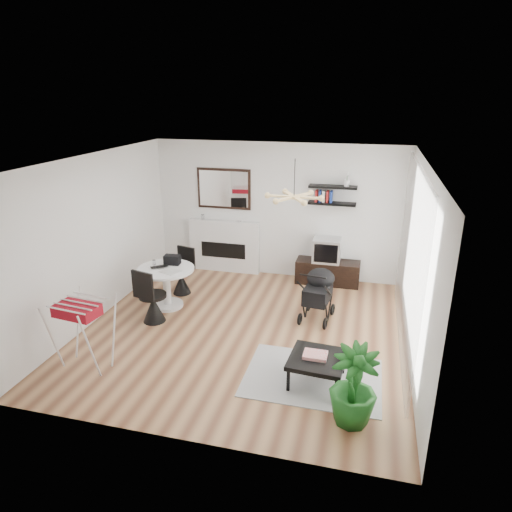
% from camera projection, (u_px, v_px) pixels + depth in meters
% --- Properties ---
extents(floor, '(5.00, 5.00, 0.00)m').
position_uv_depth(floor, '(244.00, 331.00, 7.29)').
color(floor, brown).
rests_on(floor, ground).
extents(ceiling, '(5.00, 5.00, 0.00)m').
position_uv_depth(ceiling, '(242.00, 160.00, 6.37)').
color(ceiling, white).
rests_on(ceiling, wall_back).
extents(wall_back, '(5.00, 0.00, 5.00)m').
position_uv_depth(wall_back, '(277.00, 211.00, 9.11)').
color(wall_back, white).
rests_on(wall_back, floor).
extents(wall_left, '(0.00, 5.00, 5.00)m').
position_uv_depth(wall_left, '(95.00, 239.00, 7.41)').
color(wall_left, white).
rests_on(wall_left, floor).
extents(wall_right, '(0.00, 5.00, 5.00)m').
position_uv_depth(wall_right, '(418.00, 266.00, 6.25)').
color(wall_right, white).
rests_on(wall_right, floor).
extents(sheer_curtain, '(0.04, 3.60, 2.60)m').
position_uv_depth(sheer_curtain, '(410.00, 260.00, 6.45)').
color(sheer_curtain, white).
rests_on(sheer_curtain, wall_right).
extents(fireplace, '(1.50, 0.17, 2.16)m').
position_uv_depth(fireplace, '(224.00, 240.00, 9.52)').
color(fireplace, white).
rests_on(fireplace, floor).
extents(shelf_lower, '(0.90, 0.25, 0.04)m').
position_uv_depth(shelf_lower, '(332.00, 203.00, 8.65)').
color(shelf_lower, black).
rests_on(shelf_lower, wall_back).
extents(shelf_upper, '(0.90, 0.25, 0.04)m').
position_uv_depth(shelf_upper, '(333.00, 187.00, 8.54)').
color(shelf_upper, black).
rests_on(shelf_upper, wall_back).
extents(pendant_lamp, '(0.90, 0.90, 0.10)m').
position_uv_depth(pendant_lamp, '(294.00, 197.00, 6.67)').
color(pendant_lamp, '#D9B672').
rests_on(pendant_lamp, ceiling).
extents(tv_console, '(1.24, 0.43, 0.47)m').
position_uv_depth(tv_console, '(328.00, 272.00, 9.03)').
color(tv_console, black).
rests_on(tv_console, floor).
extents(crt_tv, '(0.53, 0.46, 0.46)m').
position_uv_depth(crt_tv, '(327.00, 250.00, 8.88)').
color(crt_tv, silver).
rests_on(crt_tv, tv_console).
extents(dining_table, '(0.99, 0.99, 0.72)m').
position_uv_depth(dining_table, '(166.00, 281.00, 7.96)').
color(dining_table, white).
rests_on(dining_table, floor).
extents(laptop, '(0.35, 0.34, 0.02)m').
position_uv_depth(laptop, '(160.00, 268.00, 7.87)').
color(laptop, black).
rests_on(laptop, dining_table).
extents(black_bag, '(0.29, 0.18, 0.16)m').
position_uv_depth(black_bag, '(172.00, 260.00, 8.04)').
color(black_bag, black).
rests_on(black_bag, dining_table).
extents(newspaper, '(0.37, 0.34, 0.01)m').
position_uv_depth(newspaper, '(170.00, 271.00, 7.73)').
color(newspaper, silver).
rests_on(newspaper, dining_table).
extents(drinking_glass, '(0.05, 0.05, 0.09)m').
position_uv_depth(drinking_glass, '(154.00, 262.00, 8.02)').
color(drinking_glass, white).
rests_on(drinking_glass, dining_table).
extents(chair_far, '(0.44, 0.45, 0.87)m').
position_uv_depth(chair_far, '(182.00, 279.00, 8.58)').
color(chair_far, black).
rests_on(chair_far, floor).
extents(chair_near, '(0.48, 0.50, 0.95)m').
position_uv_depth(chair_near, '(153.00, 305.00, 7.48)').
color(chair_near, black).
rests_on(chair_near, floor).
extents(drying_rack, '(0.74, 0.70, 1.00)m').
position_uv_depth(drying_rack, '(83.00, 333.00, 6.17)').
color(drying_rack, white).
rests_on(drying_rack, floor).
extents(stroller, '(0.57, 0.81, 0.94)m').
position_uv_depth(stroller, '(318.00, 296.00, 7.58)').
color(stroller, black).
rests_on(stroller, floor).
extents(rug, '(1.79, 1.29, 0.01)m').
position_uv_depth(rug, '(313.00, 377.00, 6.09)').
color(rug, '#ABABAB').
rests_on(rug, floor).
extents(coffee_table, '(0.76, 0.76, 0.36)m').
position_uv_depth(coffee_table, '(317.00, 360.00, 5.89)').
color(coffee_table, black).
rests_on(coffee_table, rug).
extents(magazines, '(0.31, 0.24, 0.04)m').
position_uv_depth(magazines, '(315.00, 355.00, 5.89)').
color(magazines, '#DA363C').
rests_on(magazines, coffee_table).
extents(potted_plant, '(0.57, 0.57, 0.97)m').
position_uv_depth(potted_plant, '(353.00, 386.00, 5.13)').
color(potted_plant, '#19591B').
rests_on(potted_plant, floor).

